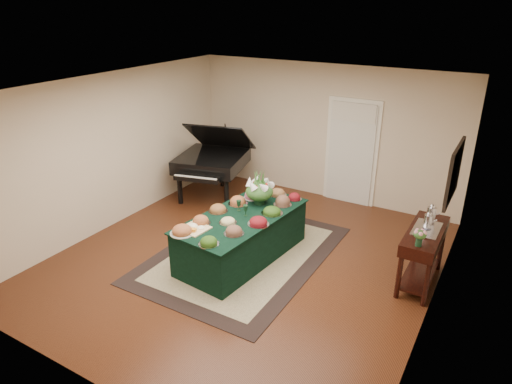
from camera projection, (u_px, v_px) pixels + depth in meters
The scene contains 14 objects.
ground at pixel (246, 259), 7.25m from camera, with size 6.00×6.00×0.00m, color black.
area_rug at pixel (243, 254), 7.38m from camera, with size 2.42×3.39×0.01m.
kitchen_doorway at pixel (351, 153), 8.93m from camera, with size 1.05×0.07×2.10m.
buffet_table at pixel (242, 236), 7.16m from camera, with size 1.29×2.34×0.75m.
food_platters at pixel (244, 211), 7.05m from camera, with size 1.15×2.28×0.13m.
cutting_board at pixel (195, 227), 6.58m from camera, with size 0.41×0.41×0.10m.
green_goblets at pixel (242, 208), 7.05m from camera, with size 0.26×0.17×0.18m.
floral_centerpiece at pixel (259, 188), 7.30m from camera, with size 0.46×0.46×0.46m.
grand_piano at pixel (212, 161), 9.26m from camera, with size 1.59×1.77×1.60m.
wicker_basket at pixel (236, 212), 8.59m from camera, with size 0.37×0.37×0.23m, color olive.
mahogany_sideboard at pixel (424, 242), 6.40m from camera, with size 0.45×1.24×0.86m.
tea_service at pixel (429, 219), 6.37m from camera, with size 0.34×0.58×0.30m.
pink_bouquet at pixel (420, 235), 5.86m from camera, with size 0.19×0.19×0.24m.
wall_painting at pixel (454, 173), 5.87m from camera, with size 0.05×0.95×0.75m.
Camera 1 is at (3.29, -5.32, 3.82)m, focal length 32.00 mm.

